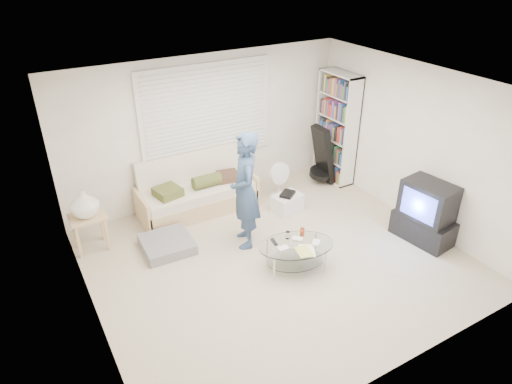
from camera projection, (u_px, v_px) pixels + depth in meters
ground at (277, 259)px, 6.57m from camera, size 5.00×5.00×0.00m
room_shell at (260, 144)px, 6.15m from camera, size 5.02×4.52×2.51m
window_blinds at (207, 113)px, 7.49m from camera, size 2.32×0.08×1.62m
futon_sofa at (197, 193)px, 7.65m from camera, size 1.96×0.79×0.96m
grey_floor_pillow at (167, 244)px, 6.76m from camera, size 0.74×0.74×0.16m
side_table at (85, 206)px, 6.46m from camera, size 0.50×0.40×0.99m
bookshelf at (336, 128)px, 8.36m from camera, size 0.32×0.86×2.03m
guitar_case at (323, 159)px, 8.42m from camera, size 0.43×0.42×1.11m
floor_fan at (279, 177)px, 8.02m from camera, size 0.41×0.27×0.67m
storage_bin at (287, 202)px, 7.70m from camera, size 0.54×0.42×0.34m
tv_unit at (426, 213)px, 6.81m from camera, size 0.58×0.93×0.96m
coffee_table at (296, 249)px, 6.27m from camera, size 1.20×0.95×0.51m
standing_person at (245, 191)px, 6.52m from camera, size 0.61×0.75×1.78m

